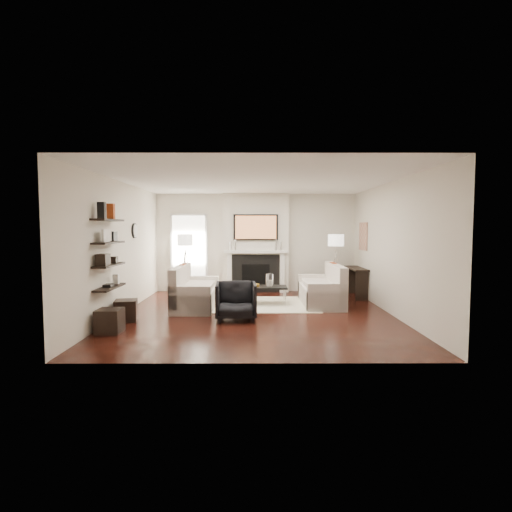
{
  "coord_description": "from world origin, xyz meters",
  "views": [
    {
      "loc": [
        -0.03,
        -8.07,
        1.76
      ],
      "look_at": [
        0.0,
        0.6,
        1.15
      ],
      "focal_mm": 28.0,
      "sensor_mm": 36.0,
      "label": 1
    }
  ],
  "objects_px": {
    "coffee_table": "(263,287)",
    "ottoman_near": "(126,310)",
    "lamp_right_shade": "(336,240)",
    "loveseat_right_base": "(321,295)",
    "loveseat_left_base": "(196,298)",
    "lamp_left_shade": "(185,240)",
    "armchair": "(236,299)"
  },
  "relations": [
    {
      "from": "loveseat_left_base",
      "to": "ottoman_near",
      "type": "relative_size",
      "value": 4.5
    },
    {
      "from": "lamp_right_shade",
      "to": "loveseat_right_base",
      "type": "bearing_deg",
      "value": -117.17
    },
    {
      "from": "armchair",
      "to": "lamp_right_shade",
      "type": "xyz_separation_m",
      "value": [
        2.44,
        2.59,
        1.05
      ]
    },
    {
      "from": "armchair",
      "to": "coffee_table",
      "type": "bearing_deg",
      "value": 67.0
    },
    {
      "from": "lamp_left_shade",
      "to": "loveseat_right_base",
      "type": "bearing_deg",
      "value": -21.45
    },
    {
      "from": "lamp_right_shade",
      "to": "coffee_table",
      "type": "bearing_deg",
      "value": -150.22
    },
    {
      "from": "loveseat_right_base",
      "to": "coffee_table",
      "type": "height_order",
      "value": "same"
    },
    {
      "from": "lamp_right_shade",
      "to": "lamp_left_shade",
      "type": "bearing_deg",
      "value": 176.54
    },
    {
      "from": "loveseat_right_base",
      "to": "lamp_left_shade",
      "type": "xyz_separation_m",
      "value": [
        -3.35,
        1.31,
        1.24
      ]
    },
    {
      "from": "lamp_left_shade",
      "to": "ottoman_near",
      "type": "xyz_separation_m",
      "value": [
        -0.62,
        -2.95,
        -1.25
      ]
    },
    {
      "from": "lamp_left_shade",
      "to": "lamp_right_shade",
      "type": "bearing_deg",
      "value": -3.46
    },
    {
      "from": "loveseat_right_base",
      "to": "lamp_left_shade",
      "type": "distance_m",
      "value": 3.8
    },
    {
      "from": "lamp_left_shade",
      "to": "loveseat_left_base",
      "type": "bearing_deg",
      "value": -72.91
    },
    {
      "from": "ottoman_near",
      "to": "lamp_left_shade",
      "type": "bearing_deg",
      "value": 78.11
    },
    {
      "from": "lamp_left_shade",
      "to": "ottoman_near",
      "type": "bearing_deg",
      "value": -101.89
    },
    {
      "from": "lamp_left_shade",
      "to": "lamp_right_shade",
      "type": "distance_m",
      "value": 3.91
    },
    {
      "from": "lamp_right_shade",
      "to": "ottoman_near",
      "type": "relative_size",
      "value": 1.0
    },
    {
      "from": "coffee_table",
      "to": "ottoman_near",
      "type": "xyz_separation_m",
      "value": [
        -2.63,
        -1.63,
        -0.2
      ]
    },
    {
      "from": "coffee_table",
      "to": "armchair",
      "type": "relative_size",
      "value": 1.39
    },
    {
      "from": "loveseat_right_base",
      "to": "lamp_right_shade",
      "type": "relative_size",
      "value": 4.5
    },
    {
      "from": "loveseat_left_base",
      "to": "armchair",
      "type": "relative_size",
      "value": 2.27
    },
    {
      "from": "loveseat_right_base",
      "to": "lamp_right_shade",
      "type": "xyz_separation_m",
      "value": [
        0.55,
        1.08,
        1.24
      ]
    },
    {
      "from": "armchair",
      "to": "lamp_left_shade",
      "type": "xyz_separation_m",
      "value": [
        -1.46,
        2.82,
        1.05
      ]
    },
    {
      "from": "coffee_table",
      "to": "armchair",
      "type": "distance_m",
      "value": 1.6
    },
    {
      "from": "armchair",
      "to": "ottoman_near",
      "type": "distance_m",
      "value": 2.09
    },
    {
      "from": "armchair",
      "to": "lamp_right_shade",
      "type": "relative_size",
      "value": 1.98
    },
    {
      "from": "loveseat_left_base",
      "to": "coffee_table",
      "type": "distance_m",
      "value": 1.55
    },
    {
      "from": "loveseat_left_base",
      "to": "armchair",
      "type": "bearing_deg",
      "value": -50.33
    },
    {
      "from": "loveseat_left_base",
      "to": "lamp_right_shade",
      "type": "distance_m",
      "value": 3.88
    },
    {
      "from": "loveseat_left_base",
      "to": "ottoman_near",
      "type": "bearing_deg",
      "value": -132.08
    },
    {
      "from": "loveseat_right_base",
      "to": "lamp_right_shade",
      "type": "bearing_deg",
      "value": 62.83
    },
    {
      "from": "loveseat_left_base",
      "to": "lamp_left_shade",
      "type": "distance_m",
      "value": 2.16
    }
  ]
}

